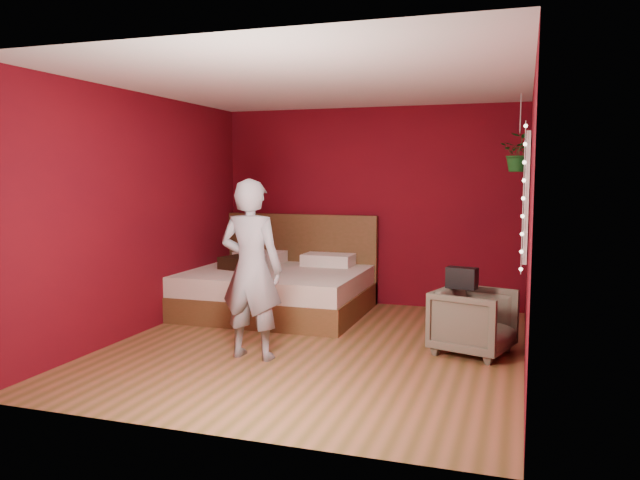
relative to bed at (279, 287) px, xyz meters
The scene contains 10 objects.
floor 1.71m from the bed, 55.58° to the right, with size 4.50×4.50×0.00m, color #99603D.
room_walls 2.17m from the bed, 55.58° to the right, with size 4.04×4.54×2.62m.
window 3.19m from the bed, ahead, with size 0.05×0.97×1.27m.
fairy_lights 3.29m from the bed, 19.28° to the right, with size 0.04×0.04×1.45m.
bed is the anchor object (origin of this frame).
person 2.07m from the bed, 75.50° to the right, with size 0.62×0.40×1.69m, color gray.
armchair 2.73m from the bed, 24.83° to the right, with size 0.68×0.70×0.63m, color #62614D.
handbag 2.65m from the bed, 25.91° to the right, with size 0.29×0.14×0.20m, color black.
throw_pillow 0.58m from the bed, behind, with size 0.43×0.43×0.15m, color black.
hanging_plant 3.28m from the bed, ahead, with size 0.47×0.44×0.85m.
Camera 1 is at (1.96, -5.81, 1.72)m, focal length 35.00 mm.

